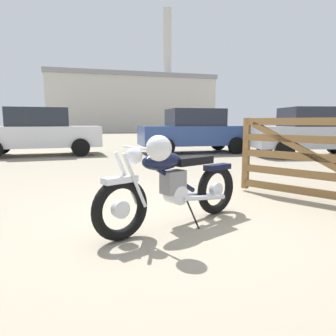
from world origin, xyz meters
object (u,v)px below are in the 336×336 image
at_px(red_hatchback_near, 313,132).
at_px(dark_sedan_left, 39,132).
at_px(blue_hatchback_right, 195,131).
at_px(vintage_motorcycle, 172,184).

relative_size(red_hatchback_near, dark_sedan_left, 1.00).
bearing_deg(red_hatchback_near, blue_hatchback_right, 158.98).
relative_size(blue_hatchback_right, dark_sedan_left, 0.97).
xyz_separation_m(vintage_motorcycle, red_hatchback_near, (6.34, 6.38, 0.34)).
bearing_deg(blue_hatchback_right, vintage_motorcycle, -110.60).
bearing_deg(red_hatchback_near, dark_sedan_left, 174.85).
height_order(red_hatchback_near, blue_hatchback_right, same).
relative_size(red_hatchback_near, blue_hatchback_right, 1.03).
height_order(vintage_motorcycle, dark_sedan_left, dark_sedan_left).
bearing_deg(blue_hatchback_right, dark_sedan_left, 175.81).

